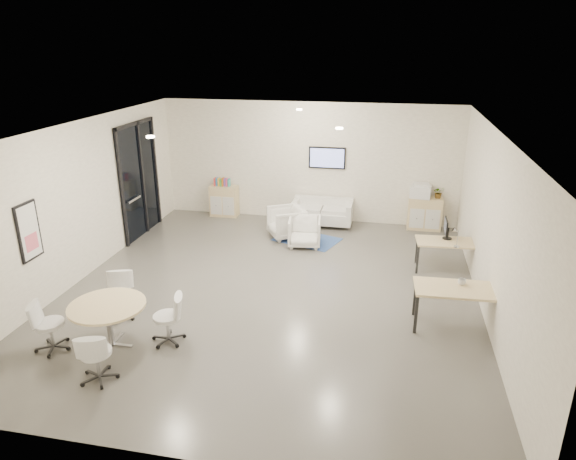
{
  "coord_description": "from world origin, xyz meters",
  "views": [
    {
      "loc": [
        2.16,
        -8.94,
        4.7
      ],
      "look_at": [
        0.26,
        0.4,
        1.16
      ],
      "focal_mm": 32.0,
      "sensor_mm": 36.0,
      "label": 1
    }
  ],
  "objects_px": {
    "sideboard_left": "(224,201)",
    "desk_front": "(458,292)",
    "desk_rear": "(447,244)",
    "armchair_right": "(305,230)",
    "loveseat": "(322,213)",
    "round_table": "(107,309)",
    "armchair_left": "(287,221)",
    "sideboard_right": "(425,213)"
  },
  "relations": [
    {
      "from": "desk_rear",
      "to": "desk_front",
      "type": "relative_size",
      "value": 0.9
    },
    {
      "from": "sideboard_right",
      "to": "round_table",
      "type": "distance_m",
      "value": 8.5
    },
    {
      "from": "sideboard_left",
      "to": "sideboard_right",
      "type": "distance_m",
      "value": 5.49
    },
    {
      "from": "desk_rear",
      "to": "desk_front",
      "type": "distance_m",
      "value": 2.42
    },
    {
      "from": "desk_front",
      "to": "sideboard_left",
      "type": "bearing_deg",
      "value": 136.7
    },
    {
      "from": "sideboard_left",
      "to": "armchair_right",
      "type": "distance_m",
      "value": 3.17
    },
    {
      "from": "armchair_right",
      "to": "loveseat",
      "type": "bearing_deg",
      "value": 75.62
    },
    {
      "from": "loveseat",
      "to": "sideboard_right",
      "type": "bearing_deg",
      "value": 3.76
    },
    {
      "from": "round_table",
      "to": "sideboard_left",
      "type": "bearing_deg",
      "value": 92.12
    },
    {
      "from": "sideboard_left",
      "to": "loveseat",
      "type": "distance_m",
      "value": 2.83
    },
    {
      "from": "loveseat",
      "to": "armchair_right",
      "type": "distance_m",
      "value": 1.63
    },
    {
      "from": "armchair_right",
      "to": "armchair_left",
      "type": "bearing_deg",
      "value": 130.89
    },
    {
      "from": "armchair_left",
      "to": "sideboard_left",
      "type": "bearing_deg",
      "value": -152.52
    },
    {
      "from": "sideboard_left",
      "to": "round_table",
      "type": "height_order",
      "value": "sideboard_left"
    },
    {
      "from": "sideboard_left",
      "to": "desk_rear",
      "type": "xyz_separation_m",
      "value": [
        5.83,
        -2.59,
        0.18
      ]
    },
    {
      "from": "sideboard_left",
      "to": "desk_front",
      "type": "bearing_deg",
      "value": -40.83
    },
    {
      "from": "armchair_right",
      "to": "round_table",
      "type": "xyz_separation_m",
      "value": [
        -2.36,
        -4.9,
        0.27
      ]
    },
    {
      "from": "loveseat",
      "to": "armchair_left",
      "type": "relative_size",
      "value": 1.88
    },
    {
      "from": "loveseat",
      "to": "desk_rear",
      "type": "xyz_separation_m",
      "value": [
        3.01,
        -2.42,
        0.28
      ]
    },
    {
      "from": "sideboard_right",
      "to": "desk_front",
      "type": "distance_m",
      "value": 5.02
    },
    {
      "from": "sideboard_left",
      "to": "desk_front",
      "type": "height_order",
      "value": "sideboard_left"
    },
    {
      "from": "desk_front",
      "to": "round_table",
      "type": "bearing_deg",
      "value": -165.62
    },
    {
      "from": "desk_front",
      "to": "round_table",
      "type": "relative_size",
      "value": 1.22
    },
    {
      "from": "desk_front",
      "to": "armchair_left",
      "type": "bearing_deg",
      "value": 132.72
    },
    {
      "from": "loveseat",
      "to": "round_table",
      "type": "distance_m",
      "value": 7.02
    },
    {
      "from": "loveseat",
      "to": "round_table",
      "type": "xyz_separation_m",
      "value": [
        -2.57,
        -6.52,
        0.33
      ]
    },
    {
      "from": "desk_front",
      "to": "armchair_right",
      "type": "bearing_deg",
      "value": 132.3
    },
    {
      "from": "loveseat",
      "to": "round_table",
      "type": "height_order",
      "value": "round_table"
    },
    {
      "from": "desk_front",
      "to": "sideboard_right",
      "type": "bearing_deg",
      "value": 91.07
    },
    {
      "from": "sideboard_left",
      "to": "armchair_right",
      "type": "xyz_separation_m",
      "value": [
        2.61,
        -1.79,
        -0.04
      ]
    },
    {
      "from": "sideboard_left",
      "to": "round_table",
      "type": "distance_m",
      "value": 6.7
    },
    {
      "from": "armchair_right",
      "to": "desk_rear",
      "type": "relative_size",
      "value": 0.58
    },
    {
      "from": "round_table",
      "to": "loveseat",
      "type": "bearing_deg",
      "value": 68.46
    },
    {
      "from": "armchair_left",
      "to": "desk_front",
      "type": "relative_size",
      "value": 0.57
    },
    {
      "from": "armchair_left",
      "to": "loveseat",
      "type": "bearing_deg",
      "value": 115.78
    },
    {
      "from": "desk_front",
      "to": "desk_rear",
      "type": "bearing_deg",
      "value": 86.79
    },
    {
      "from": "loveseat",
      "to": "desk_rear",
      "type": "relative_size",
      "value": 1.19
    },
    {
      "from": "armchair_right",
      "to": "desk_front",
      "type": "height_order",
      "value": "armchair_right"
    },
    {
      "from": "loveseat",
      "to": "desk_front",
      "type": "relative_size",
      "value": 1.07
    },
    {
      "from": "sideboard_left",
      "to": "round_table",
      "type": "bearing_deg",
      "value": -87.88
    },
    {
      "from": "sideboard_right",
      "to": "desk_rear",
      "type": "height_order",
      "value": "sideboard_right"
    },
    {
      "from": "sideboard_right",
      "to": "desk_front",
      "type": "height_order",
      "value": "sideboard_right"
    }
  ]
}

